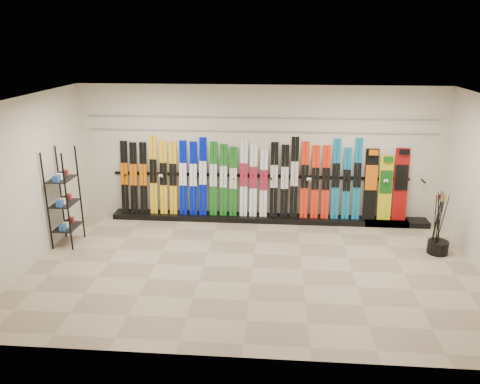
{
  "coord_description": "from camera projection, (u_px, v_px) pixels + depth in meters",
  "views": [
    {
      "loc": [
        0.38,
        -7.57,
        3.96
      ],
      "look_at": [
        -0.31,
        1.0,
        1.1
      ],
      "focal_mm": 35.0,
      "sensor_mm": 36.0,
      "label": 1
    }
  ],
  "objects": [
    {
      "name": "skis",
      "position": [
        239.0,
        179.0,
        10.4
      ],
      "size": [
        5.37,
        0.28,
        1.78
      ],
      "color": "black",
      "rests_on": "ski_rack_base"
    },
    {
      "name": "ceiling",
      "position": [
        254.0,
        100.0,
        7.49
      ],
      "size": [
        8.0,
        8.0,
        0.0
      ],
      "primitive_type": "plane",
      "rotation": [
        3.14,
        0.0,
        0.0
      ],
      "color": "silver",
      "rests_on": "back_wall"
    },
    {
      "name": "accessory_rack",
      "position": [
        64.0,
        198.0,
        9.14
      ],
      "size": [
        0.4,
        0.6,
        1.94
      ],
      "primitive_type": "cube",
      "color": "black",
      "rests_on": "floor"
    },
    {
      "name": "left_wall",
      "position": [
        28.0,
        183.0,
        8.26
      ],
      "size": [
        0.0,
        5.0,
        5.0
      ],
      "primitive_type": "plane",
      "rotation": [
        1.57,
        0.0,
        1.57
      ],
      "color": "beige",
      "rests_on": "floor"
    },
    {
      "name": "slatwall_rail_1",
      "position": [
        260.0,
        118.0,
        10.05
      ],
      "size": [
        7.6,
        0.02,
        0.03
      ],
      "primitive_type": "cube",
      "color": "gray",
      "rests_on": "back_wall"
    },
    {
      "name": "snowboards",
      "position": [
        386.0,
        186.0,
        10.18
      ],
      "size": [
        0.93,
        0.24,
        1.58
      ],
      "color": "black",
      "rests_on": "ski_rack_base"
    },
    {
      "name": "back_wall",
      "position": [
        259.0,
        154.0,
        10.33
      ],
      "size": [
        8.0,
        0.0,
        8.0
      ],
      "primitive_type": "plane",
      "rotation": [
        1.57,
        0.0,
        0.0
      ],
      "color": "beige",
      "rests_on": "floor"
    },
    {
      "name": "ski_poles",
      "position": [
        438.0,
        224.0,
        8.82
      ],
      "size": [
        0.23,
        0.33,
        1.18
      ],
      "color": "black",
      "rests_on": "pole_bin"
    },
    {
      "name": "ski_rack_base",
      "position": [
        268.0,
        218.0,
        10.56
      ],
      "size": [
        8.0,
        0.4,
        0.12
      ],
      "primitive_type": "cube",
      "color": "black",
      "rests_on": "floor"
    },
    {
      "name": "pole_bin",
      "position": [
        438.0,
        247.0,
        8.96
      ],
      "size": [
        0.39,
        0.39,
        0.25
      ],
      "primitive_type": "cylinder",
      "color": "black",
      "rests_on": "floor"
    },
    {
      "name": "slatwall_rail_0",
      "position": [
        259.0,
        132.0,
        10.15
      ],
      "size": [
        7.6,
        0.02,
        0.03
      ],
      "primitive_type": "cube",
      "color": "gray",
      "rests_on": "back_wall"
    },
    {
      "name": "floor",
      "position": [
        252.0,
        268.0,
        8.44
      ],
      "size": [
        8.0,
        8.0,
        0.0
      ],
      "primitive_type": "plane",
      "color": "gray",
      "rests_on": "ground"
    }
  ]
}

